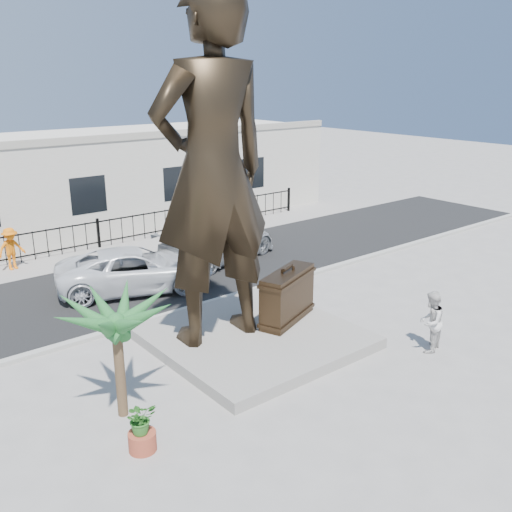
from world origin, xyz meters
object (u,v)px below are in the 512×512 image
(suitcase, at_px, (287,296))
(car_white, at_px, (136,270))
(statue, at_px, (212,171))
(tourist, at_px, (431,322))

(suitcase, relative_size, car_white, 0.40)
(statue, bearing_deg, tourist, 142.19)
(tourist, bearing_deg, statue, -60.37)
(suitcase, distance_m, tourist, 4.00)
(car_white, bearing_deg, tourist, -135.47)
(statue, relative_size, car_white, 1.71)
(suitcase, bearing_deg, statue, 146.16)
(statue, distance_m, car_white, 6.62)
(statue, height_order, tourist, statue)
(suitcase, height_order, tourist, suitcase)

